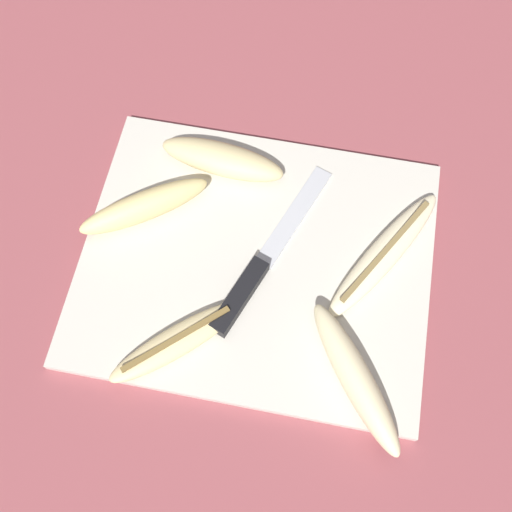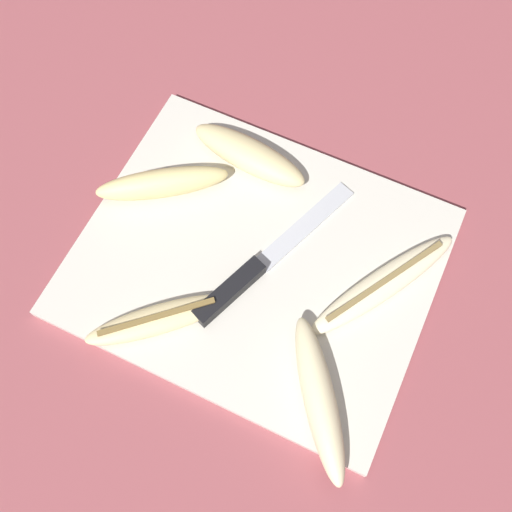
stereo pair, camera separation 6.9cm
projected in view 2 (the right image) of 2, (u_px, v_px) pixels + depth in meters
The scene contains 8 objects.
ground_plane at pixel (256, 263), 0.71m from camera, with size 4.00×4.00×0.00m, color #93474C.
cutting_board at pixel (256, 261), 0.71m from camera, with size 0.41×0.34×0.01m.
knife at pixel (247, 276), 0.68m from camera, with size 0.11×0.24×0.02m.
banana_golden_short at pixel (162, 183), 0.72m from camera, with size 0.15×0.12×0.04m.
banana_ripe_center at pixel (158, 320), 0.66m from camera, with size 0.14×0.14×0.02m.
banana_bright_far at pixel (384, 284), 0.68m from camera, with size 0.13×0.19×0.02m.
banana_cream_curved at pixel (319, 398), 0.62m from camera, with size 0.13×0.16×0.04m.
banana_mellow_near at pixel (249, 155), 0.74m from camera, with size 0.16×0.06×0.03m.
Camera 2 is at (0.12, -0.25, 0.66)m, focal length 42.00 mm.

